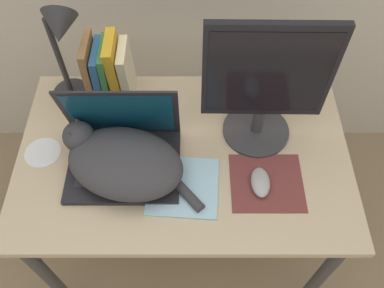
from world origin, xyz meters
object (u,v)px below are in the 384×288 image
at_px(desk_lamp, 61,43).
at_px(cat, 122,161).
at_px(laptop, 123,150).
at_px(external_monitor, 266,85).
at_px(notepad, 183,186).
at_px(cd_disc, 43,153).
at_px(book_row, 109,71).
at_px(computer_mouse, 260,182).

bearing_deg(desk_lamp, cat, -58.25).
distance_m(laptop, cat, 0.05).
height_order(external_monitor, desk_lamp, external_monitor).
xyz_separation_m(laptop, notepad, (0.19, -0.10, -0.05)).
bearing_deg(laptop, notepad, -28.63).
relative_size(external_monitor, cd_disc, 3.85).
distance_m(book_row, cd_disc, 0.35).
relative_size(laptop, cat, 0.79).
xyz_separation_m(book_row, cd_disc, (-0.21, -0.26, -0.11)).
bearing_deg(laptop, cat, -86.21).
bearing_deg(notepad, computer_mouse, 1.38).
height_order(book_row, cd_disc, book_row).
xyz_separation_m(external_monitor, notepad, (-0.25, -0.22, -0.23)).
distance_m(laptop, notepad, 0.22).
bearing_deg(cd_disc, book_row, 51.75).
relative_size(cat, external_monitor, 0.99).
distance_m(external_monitor, desk_lamp, 0.64).
bearing_deg(cat, computer_mouse, -6.22).
bearing_deg(desk_lamp, external_monitor, -12.86).
height_order(cat, computer_mouse, cat).
relative_size(cat, book_row, 1.84).
distance_m(cat, computer_mouse, 0.43).
xyz_separation_m(desk_lamp, cd_disc, (-0.09, -0.23, -0.27)).
relative_size(laptop, notepad, 1.53).
distance_m(desk_lamp, notepad, 0.58).
relative_size(cat, cd_disc, 3.79).
distance_m(laptop, book_row, 0.30).
bearing_deg(computer_mouse, laptop, 167.26).
height_order(notepad, cd_disc, notepad).
relative_size(computer_mouse, book_row, 0.43).
relative_size(cat, desk_lamp, 1.12).
bearing_deg(external_monitor, cd_disc, -172.98).
xyz_separation_m(external_monitor, computer_mouse, (-0.01, -0.21, -0.21)).
bearing_deg(cat, notepad, -15.76).
bearing_deg(cd_disc, computer_mouse, -9.84).
distance_m(notepad, cd_disc, 0.49).
distance_m(book_row, notepad, 0.48).
height_order(book_row, desk_lamp, desk_lamp).
relative_size(cat, notepad, 1.94).
relative_size(external_monitor, desk_lamp, 1.13).
bearing_deg(desk_lamp, computer_mouse, -29.77).
bearing_deg(book_row, computer_mouse, -37.60).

